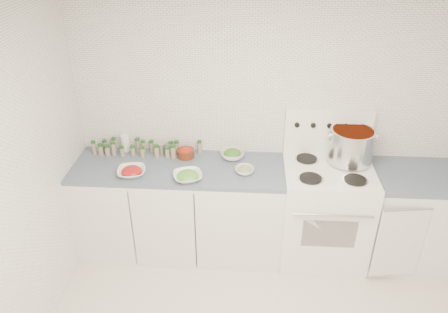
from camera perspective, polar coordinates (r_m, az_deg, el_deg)
room_walls at (r=2.43m, az=8.17°, el=-3.24°), size 3.54×3.04×2.52m
counter_left at (r=4.08m, az=-5.70°, el=-6.76°), size 1.85×0.62×0.90m
stove at (r=4.06m, az=12.91°, el=-6.84°), size 0.76×0.70×1.36m
counter_right at (r=4.30m, az=23.78°, el=-7.34°), size 0.89×0.68×0.90m
stock_pot at (r=3.89m, az=16.27°, el=1.54°), size 0.40×0.38×0.29m
bowl_tomato at (r=3.75m, az=-11.99°, el=-1.94°), size 0.27×0.27×0.08m
bowl_snowpea at (r=3.62m, az=-4.77°, el=-2.56°), size 0.30×0.30×0.08m
bowl_broccoli at (r=3.92m, az=1.11°, el=0.31°), size 0.23×0.23×0.09m
bowl_zucchini at (r=3.70m, az=2.70°, el=-1.77°), size 0.21×0.21×0.07m
bowl_pepper at (r=3.94m, az=-5.02°, el=0.52°), size 0.15×0.15×0.09m
salt_canister at (r=4.12m, az=-12.74°, el=1.74°), size 0.09×0.09×0.16m
tin_can at (r=4.03m, az=-8.17°, el=1.05°), size 0.10×0.10×0.10m
spice_cluster at (r=4.04m, az=-10.90°, el=1.05°), size 1.00×0.15×0.14m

